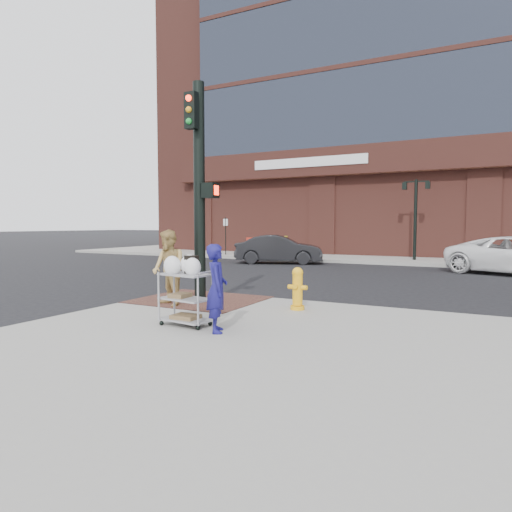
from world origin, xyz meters
The scene contains 13 objects.
ground centered at (0.00, 0.00, 0.00)m, with size 220.00×220.00×0.00m, color black.
brick_curb_ramp centered at (-0.60, 0.90, 0.16)m, with size 2.80×2.40×0.01m, color #4A2523.
bank_building centered at (5.00, 31.00, 14.15)m, with size 42.00×26.00×28.00m, color brown.
lamp_post centered at (2.00, 16.00, 2.62)m, with size 1.32×0.22×4.00m.
parking_sign centered at (-8.50, 15.00, 1.25)m, with size 0.05×0.05×2.20m, color black.
traffic_signal_pole centered at (-0.48, 0.77, 2.83)m, with size 0.61×0.51×5.00m.
woman_blue centered at (1.51, -1.63, 0.88)m, with size 0.53×0.35×1.46m, color navy.
pedestrian_tan centered at (-0.73, -0.06, 0.98)m, with size 0.81×0.63×1.67m, color tan.
sedan_dark centered at (-3.86, 12.46, 0.70)m, with size 1.49×4.27×1.41m, color black.
utility_cart centered at (0.77, -1.48, 0.71)m, with size 0.96×0.62×1.25m.
fire_hydrant centered at (1.93, 0.84, 0.61)m, with size 0.42×0.29×0.89m.
newsbox_red centered at (-7.12, 15.61, 0.65)m, with size 0.42×0.38×1.01m, color #B02214.
newsbox_yellow centered at (-4.90, 15.23, 0.71)m, with size 0.47×0.43×1.13m, color gold.
Camera 1 is at (5.55, -7.94, 1.94)m, focal length 32.00 mm.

